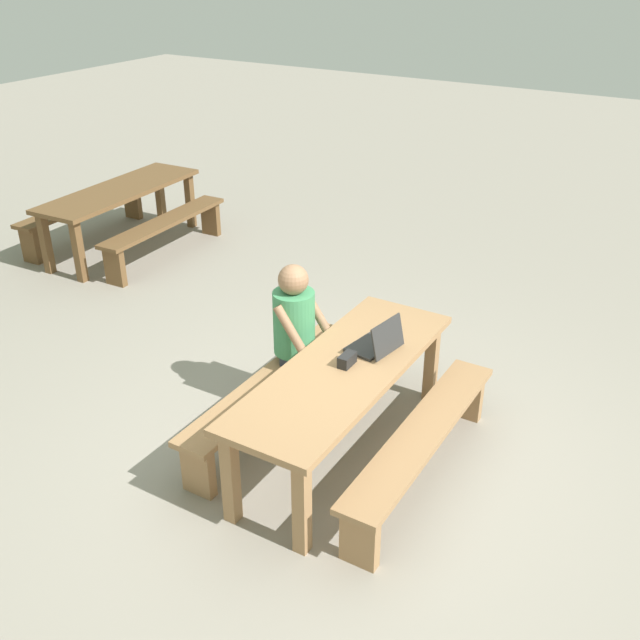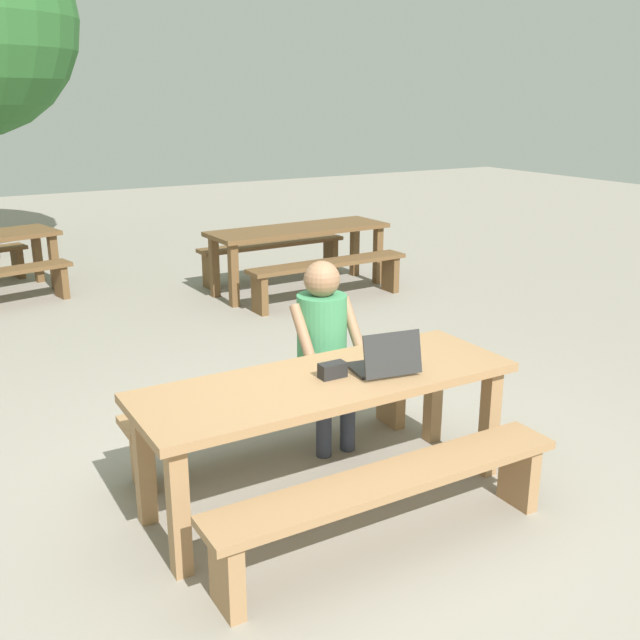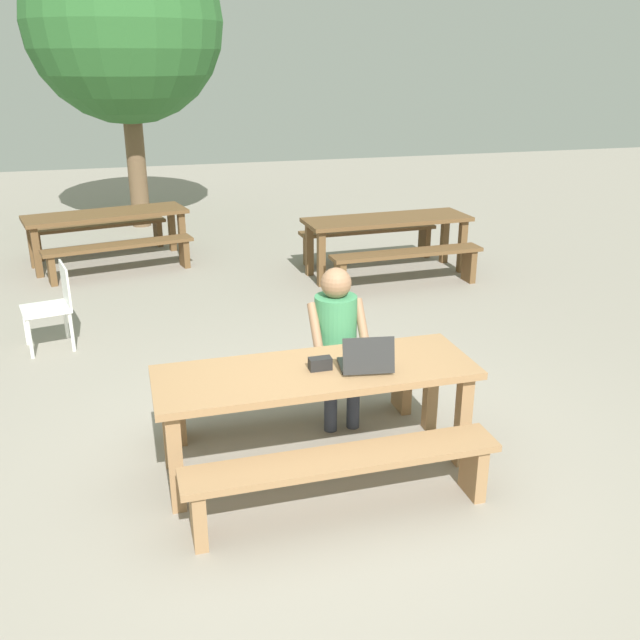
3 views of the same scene
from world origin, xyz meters
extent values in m
plane|color=gray|center=(0.00, 0.00, 0.00)|extent=(30.00, 30.00, 0.00)
cube|color=#9E754C|center=(0.00, 0.00, 0.71)|extent=(2.15, 0.73, 0.05)
cube|color=#9E754C|center=(-0.98, -0.27, 0.34)|extent=(0.09, 0.09, 0.69)
cube|color=#9E754C|center=(0.98, -0.27, 0.34)|extent=(0.09, 0.09, 0.69)
cube|color=#9E754C|center=(-0.98, 0.27, 0.34)|extent=(0.09, 0.09, 0.69)
cube|color=#9E754C|center=(0.98, 0.27, 0.34)|extent=(0.09, 0.09, 0.69)
cube|color=#9E754C|center=(0.00, -0.62, 0.41)|extent=(1.98, 0.30, 0.05)
cube|color=#9E754C|center=(-0.89, -0.62, 0.19)|extent=(0.08, 0.24, 0.38)
cube|color=#9E754C|center=(0.89, -0.62, 0.19)|extent=(0.08, 0.24, 0.38)
cube|color=#9E754C|center=(0.00, 0.62, 0.41)|extent=(1.98, 0.30, 0.05)
cube|color=#9E754C|center=(-0.89, 0.62, 0.19)|extent=(0.08, 0.24, 0.38)
cube|color=#9E754C|center=(0.89, 0.62, 0.19)|extent=(0.08, 0.24, 0.38)
cube|color=#2D2D2D|center=(0.33, -0.04, 0.75)|extent=(0.37, 0.29, 0.02)
cube|color=#2D2D2D|center=(0.30, -0.18, 0.87)|extent=(0.35, 0.12, 0.24)
cube|color=black|center=(0.31, -0.18, 0.88)|extent=(0.32, 0.10, 0.22)
cube|color=black|center=(0.03, -0.01, 0.78)|extent=(0.15, 0.08, 0.08)
cylinder|color=#333847|center=(0.24, 0.44, 0.21)|extent=(0.10, 0.10, 0.43)
cylinder|color=#333847|center=(0.42, 0.44, 0.21)|extent=(0.10, 0.10, 0.43)
cube|color=#333847|center=(0.33, 0.53, 0.47)|extent=(0.28, 0.28, 0.12)
cylinder|color=#3F8C59|center=(0.33, 0.62, 0.76)|extent=(0.32, 0.32, 0.51)
cylinder|color=#936B4C|center=(0.14, 0.52, 0.78)|extent=(0.07, 0.32, 0.41)
cylinder|color=#936B4C|center=(0.51, 0.52, 0.78)|extent=(0.07, 0.32, 0.41)
sphere|color=#936B4C|center=(0.33, 0.62, 1.12)|extent=(0.23, 0.23, 0.23)
cube|color=brown|center=(2.12, 4.22, 0.72)|extent=(2.18, 0.78, 0.05)
cube|color=brown|center=(1.16, 3.94, 0.35)|extent=(0.09, 0.09, 0.70)
cube|color=brown|center=(3.11, 4.01, 0.35)|extent=(0.09, 0.09, 0.70)
cube|color=brown|center=(1.14, 4.43, 0.35)|extent=(0.09, 0.09, 0.70)
cube|color=brown|center=(3.09, 4.51, 0.35)|extent=(0.09, 0.09, 0.70)
cube|color=brown|center=(2.15, 3.58, 0.44)|extent=(1.95, 0.38, 0.05)
cube|color=brown|center=(1.28, 3.55, 0.21)|extent=(0.09, 0.24, 0.42)
cube|color=brown|center=(3.02, 3.62, 0.21)|extent=(0.09, 0.24, 0.42)
cube|color=brown|center=(2.10, 4.87, 0.44)|extent=(1.95, 0.38, 0.05)
cube|color=brown|center=(1.23, 4.83, 0.21)|extent=(0.09, 0.24, 0.42)
cube|color=brown|center=(2.97, 4.90, 0.21)|extent=(0.09, 0.24, 0.42)
cube|color=brown|center=(-0.38, 5.70, 0.33)|extent=(0.11, 0.11, 0.66)
cube|color=brown|center=(-0.48, 6.19, 0.33)|extent=(0.11, 0.11, 0.66)
cube|color=brown|center=(-0.40, 5.28, 0.19)|extent=(0.13, 0.25, 0.38)
cube|color=brown|center=(-0.67, 6.56, 0.19)|extent=(0.13, 0.25, 0.38)
camera|label=1|loc=(-3.79, -2.08, 3.38)|focal=40.96mm
camera|label=2|loc=(-1.93, -3.23, 2.22)|focal=41.08mm
camera|label=3|loc=(-1.13, -4.10, 2.69)|focal=39.28mm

